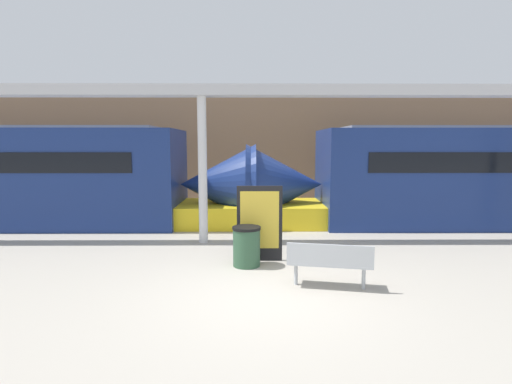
{
  "coord_description": "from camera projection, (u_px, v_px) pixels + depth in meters",
  "views": [
    {
      "loc": [
        -0.17,
        -6.69,
        2.6
      ],
      "look_at": [
        -0.09,
        3.5,
        1.4
      ],
      "focal_mm": 28.0,
      "sensor_mm": 36.0,
      "label": 1
    }
  ],
  "objects": [
    {
      "name": "poster_board",
      "position": [
        260.0,
        223.0,
        8.95
      ],
      "size": [
        1.02,
        0.07,
        1.7
      ],
      "color": "black",
      "rests_on": "ground_plane"
    },
    {
      "name": "bench_near",
      "position": [
        330.0,
        261.0,
        7.23
      ],
      "size": [
        1.59,
        0.73,
        0.85
      ],
      "rotation": [
        0.0,
        0.0,
        -0.2
      ],
      "color": "#ADB2B7",
      "rests_on": "ground_plane"
    },
    {
      "name": "canopy_beam",
      "position": [
        201.0,
        91.0,
        10.29
      ],
      "size": [
        28.0,
        0.6,
        0.28
      ],
      "primitive_type": "cube",
      "color": "#B7B7BC",
      "rests_on": "support_column_near"
    },
    {
      "name": "train_left",
      "position": [
        507.0,
        178.0,
        13.15
      ],
      "size": [
        17.07,
        2.93,
        3.2
      ],
      "color": "navy",
      "rests_on": "ground_plane"
    },
    {
      "name": "station_wall",
      "position": [
        257.0,
        147.0,
        17.06
      ],
      "size": [
        56.0,
        0.2,
        5.0
      ],
      "primitive_type": "cube",
      "color": "#937051",
      "rests_on": "ground_plane"
    },
    {
      "name": "ground_plane",
      "position": [
        263.0,
        295.0,
        6.95
      ],
      "size": [
        60.0,
        60.0,
        0.0
      ],
      "primitive_type": "plane",
      "color": "#A8A093"
    },
    {
      "name": "trash_bin",
      "position": [
        247.0,
        246.0,
        8.59
      ],
      "size": [
        0.61,
        0.61,
        0.86
      ],
      "color": "#2D5138",
      "rests_on": "ground_plane"
    },
    {
      "name": "support_column_near",
      "position": [
        203.0,
        171.0,
        10.53
      ],
      "size": [
        0.23,
        0.23,
        3.85
      ],
      "primitive_type": "cylinder",
      "color": "silver",
      "rests_on": "ground_plane"
    }
  ]
}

